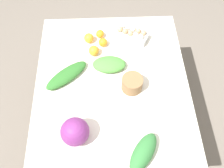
# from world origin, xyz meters

# --- Properties ---
(ground_plane) EXTENTS (8.00, 8.00, 0.00)m
(ground_plane) POSITION_xyz_m (0.00, 0.00, 0.00)
(ground_plane) COLOR #70665B
(dining_table) EXTENTS (1.36, 1.10, 0.75)m
(dining_table) POSITION_xyz_m (0.00, 0.00, 0.67)
(dining_table) COLOR silver
(dining_table) RESTS_ON ground_plane
(cabbage_purple) EXTENTS (0.18, 0.18, 0.18)m
(cabbage_purple) POSITION_xyz_m (0.37, -0.24, 0.84)
(cabbage_purple) COLOR #7A2D75
(cabbage_purple) RESTS_ON dining_table
(egg_carton) EXTENTS (0.22, 0.29, 0.09)m
(egg_carton) POSITION_xyz_m (-0.45, 0.17, 0.80)
(egg_carton) COLOR #B7B7B2
(egg_carton) RESTS_ON dining_table
(paper_bag) EXTENTS (0.15, 0.15, 0.11)m
(paper_bag) POSITION_xyz_m (0.02, 0.14, 0.81)
(paper_bag) COLOR olive
(paper_bag) RESTS_ON dining_table
(greens_bunch_beet_tops) EXTENTS (0.16, 0.25, 0.07)m
(greens_bunch_beet_tops) POSITION_xyz_m (-0.16, -0.01, 0.79)
(greens_bunch_beet_tops) COLOR #4C933D
(greens_bunch_beet_tops) RESTS_ON dining_table
(greens_bunch_kale) EXTENTS (0.31, 0.34, 0.06)m
(greens_bunch_kale) POSITION_xyz_m (-0.08, -0.32, 0.78)
(greens_bunch_kale) COLOR #2D6B28
(greens_bunch_kale) RESTS_ON dining_table
(greens_bunch_scallion) EXTENTS (0.29, 0.25, 0.10)m
(greens_bunch_scallion) POSITION_xyz_m (0.50, 0.17, 0.80)
(greens_bunch_scallion) COLOR #337538
(greens_bunch_scallion) RESTS_ON dining_table
(orange_0) EXTENTS (0.08, 0.08, 0.08)m
(orange_0) POSITION_xyz_m (-0.42, -0.17, 0.79)
(orange_0) COLOR orange
(orange_0) RESTS_ON dining_table
(orange_1) EXTENTS (0.07, 0.07, 0.07)m
(orange_1) POSITION_xyz_m (-0.38, -0.06, 0.79)
(orange_1) COLOR orange
(orange_1) RESTS_ON dining_table
(orange_2) EXTENTS (0.06, 0.06, 0.06)m
(orange_2) POSITION_xyz_m (-0.47, -0.08, 0.79)
(orange_2) COLOR orange
(orange_2) RESTS_ON dining_table
(orange_3) EXTENTS (0.08, 0.08, 0.08)m
(orange_3) POSITION_xyz_m (-0.29, -0.13, 0.79)
(orange_3) COLOR orange
(orange_3) RESTS_ON dining_table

